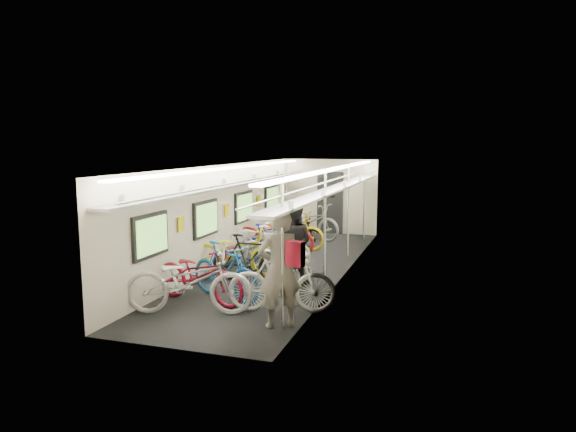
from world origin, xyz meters
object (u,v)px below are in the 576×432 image
Objects in this scene: passenger_near at (279,269)px; passenger_mid at (293,243)px; backpack at (295,254)px; bicycle_0 at (189,281)px; bicycle_1 at (225,271)px.

passenger_near is 1.13× the size of passenger_mid.
backpack is at bearing 103.42° from passenger_near.
bicycle_0 is 5.76× the size of backpack.
passenger_near is at bearing -101.60° from bicycle_1.
passenger_near is (1.43, -1.06, 0.40)m from bicycle_1.
bicycle_1 is 1.79m from passenger_mid.
passenger_near reaches higher than bicycle_0.
bicycle_0 is at bearing -178.94° from backpack.
bicycle_1 is 0.96× the size of passenger_near.
bicycle_1 is at bearing 155.94° from backpack.
passenger_near is 0.60m from backpack.
backpack is at bearing 108.16° from passenger_mid.
passenger_mid is 3.11m from backpack.
passenger_mid is (1.11, 2.47, 0.26)m from bicycle_0.
passenger_near reaches higher than bicycle_1.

